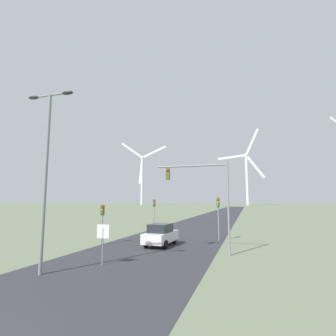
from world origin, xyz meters
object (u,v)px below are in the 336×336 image
Objects in this scene: streetlamp at (47,157)px; traffic_light_post_near_left at (102,215)px; traffic_light_post_mid_left at (154,208)px; car_approaching at (161,235)px; wind_turbine_far_left at (142,174)px; stop_sign_near at (103,237)px; wind_turbine_left at (247,173)px; traffic_light_post_near_right at (218,209)px; traffic_light_mast_overhead at (203,187)px.

streetlamp is 2.87× the size of traffic_light_post_near_left.
car_approaching is (4.34, -10.27, -1.96)m from traffic_light_post_mid_left.
traffic_light_post_mid_left reaches higher than traffic_light_post_near_left.
stop_sign_near is at bearing -68.03° from wind_turbine_far_left.
traffic_light_post_mid_left is 194.07m from wind_turbine_left.
wind_turbine_far_left reaches higher than traffic_light_post_near_left.
traffic_light_post_mid_left is at bearing 93.27° from streetlamp.
stop_sign_near is 0.58× the size of traffic_light_post_near_right.
traffic_light_post_near_right reaches higher than traffic_light_post_mid_left.
streetlamp reaches higher than traffic_light_post_mid_left.
streetlamp reaches higher than traffic_light_mast_overhead.
traffic_light_post_near_left is 0.51× the size of traffic_light_mast_overhead.
traffic_light_mast_overhead is (9.19, -1.50, 2.25)m from traffic_light_post_near_left.
traffic_light_post_near_left is 0.05× the size of wind_turbine_left.
streetlamp reaches higher than stop_sign_near.
streetlamp is at bearing -92.75° from wind_turbine_left.
streetlamp is 20.56m from traffic_light_post_mid_left.
wind_turbine_far_left is 89.43m from wind_turbine_left.
traffic_light_mast_overhead reaches higher than traffic_light_post_near_right.
wind_turbine_far_left is (-77.50, 182.34, 23.94)m from traffic_light_post_mid_left.
wind_turbine_left is at bearing 89.24° from traffic_light_post_near_right.
traffic_light_post_near_right is 208.55m from wind_turbine_far_left.
stop_sign_near is at bearing -58.59° from traffic_light_post_near_left.
traffic_light_mast_overhead is (8.36, -12.57, 1.87)m from traffic_light_post_mid_left.
wind_turbine_left reaches higher than traffic_light_post_near_right.
streetlamp reaches higher than car_approaching.
wind_turbine_left reaches higher than traffic_light_post_near_left.
traffic_light_post_mid_left is 15.21m from traffic_light_mast_overhead.
stop_sign_near is 0.04× the size of wind_turbine_left.
streetlamp is 0.17× the size of wind_turbine_far_left.
wind_turbine_far_left is at bearing 111.97° from stop_sign_near.
wind_turbine_far_left is 0.89× the size of wind_turbine_left.
traffic_light_post_near_right is 6.77m from traffic_light_mast_overhead.
wind_turbine_left is (11.37, 192.28, 23.69)m from traffic_light_post_mid_left.
wind_turbine_left is (88.87, 9.94, -0.25)m from wind_turbine_far_left.
traffic_light_post_near_left is at bearing -152.28° from traffic_light_post_near_right.
traffic_light_post_near_right is at bearing 64.20° from stop_sign_near.
traffic_light_mast_overhead is 214.12m from wind_turbine_far_left.
wind_turbine_left is (8.21, 209.88, 24.92)m from stop_sign_near.
wind_turbine_far_left reaches higher than traffic_light_mast_overhead.
wind_turbine_far_left is at bearing 113.03° from traffic_light_post_mid_left.
stop_sign_near is 0.36× the size of traffic_light_mast_overhead.
traffic_light_post_mid_left is 0.93× the size of car_approaching.
traffic_light_mast_overhead is (-0.38, -6.52, 1.77)m from traffic_light_post_near_right.
wind_turbine_far_left reaches higher than streetlamp.
traffic_light_mast_overhead is 6.01m from car_approaching.
traffic_light_post_near_right reaches higher than stop_sign_near.
car_approaching is at bearing 8.79° from traffic_light_post_near_left.
traffic_light_post_mid_left is 0.07× the size of wind_turbine_far_left.
traffic_light_post_near_left is at bearing -171.21° from car_approaching.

